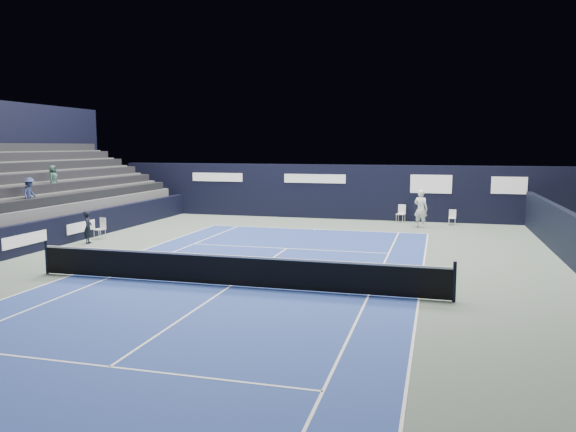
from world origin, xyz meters
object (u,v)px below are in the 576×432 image
folding_chair_back_b (452,216)px  tennis_net (230,270)px  folding_chair_back_a (402,210)px  line_judge_chair (101,227)px  tennis_player (421,209)px

folding_chair_back_b → tennis_net: tennis_net is taller
folding_chair_back_a → tennis_net: 16.36m
line_judge_chair → tennis_player: 15.64m
folding_chair_back_a → folding_chair_back_b: folding_chair_back_a is taller
tennis_net → folding_chair_back_a: bearing=75.9°
line_judge_chair → tennis_net: bearing=-15.6°
tennis_net → tennis_player: bearing=70.1°
folding_chair_back_b → tennis_net: (-6.66, -15.33, 0.04)m
folding_chair_back_b → tennis_net: size_ratio=0.06×
folding_chair_back_b → tennis_player: tennis_player is taller
line_judge_chair → folding_chair_back_a: bearing=57.6°
folding_chair_back_a → tennis_player: bearing=-44.4°
folding_chair_back_a → folding_chair_back_b: bearing=4.5°
folding_chair_back_b → tennis_player: size_ratio=0.42×
tennis_net → tennis_player: 14.87m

